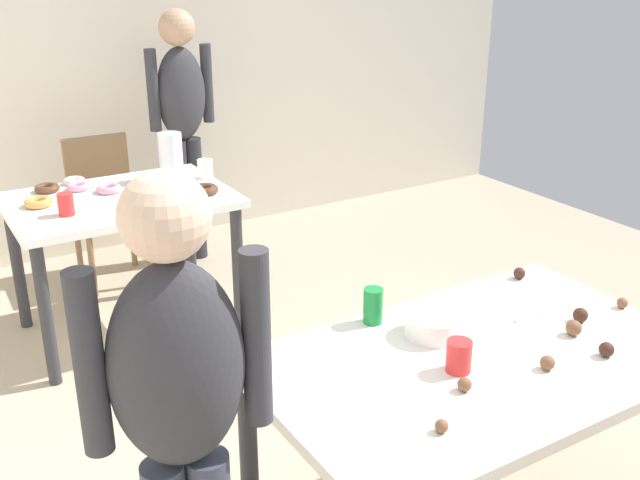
{
  "coord_description": "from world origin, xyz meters",
  "views": [
    {
      "loc": [
        -1.42,
        -1.66,
        1.92
      ],
      "look_at": [
        -0.07,
        0.55,
        0.9
      ],
      "focal_mm": 41.77,
      "sensor_mm": 36.0,
      "label": 1
    }
  ],
  "objects_px": {
    "person_girl_near": "(181,414)",
    "soda_can": "(373,306)",
    "dining_table_near": "(478,380)",
    "chair_far_table": "(105,200)",
    "person_adult_far": "(183,115)",
    "mixing_bowl": "(434,325)",
    "dining_table_far": "(121,217)",
    "pitcher_far": "(171,156)"
  },
  "relations": [
    {
      "from": "dining_table_near",
      "to": "dining_table_far",
      "type": "bearing_deg",
      "value": 102.5
    },
    {
      "from": "chair_far_table",
      "to": "mixing_bowl",
      "type": "bearing_deg",
      "value": -83.3
    },
    {
      "from": "person_adult_far",
      "to": "mixing_bowl",
      "type": "xyz_separation_m",
      "value": [
        -0.22,
        -2.7,
        -0.17
      ]
    },
    {
      "from": "dining_table_near",
      "to": "soda_can",
      "type": "relative_size",
      "value": 11.26
    },
    {
      "from": "person_adult_far",
      "to": "dining_table_far",
      "type": "bearing_deg",
      "value": -130.76
    },
    {
      "from": "dining_table_near",
      "to": "chair_far_table",
      "type": "xyz_separation_m",
      "value": [
        -0.35,
        2.87,
        -0.17
      ]
    },
    {
      "from": "soda_can",
      "to": "pitcher_far",
      "type": "xyz_separation_m",
      "value": [
        0.02,
        1.92,
        0.07
      ]
    },
    {
      "from": "person_adult_far",
      "to": "soda_can",
      "type": "distance_m",
      "value": 2.55
    },
    {
      "from": "dining_table_near",
      "to": "soda_can",
      "type": "xyz_separation_m",
      "value": [
        -0.16,
        0.35,
        0.15
      ]
    },
    {
      "from": "dining_table_far",
      "to": "pitcher_far",
      "type": "bearing_deg",
      "value": 23.97
    },
    {
      "from": "dining_table_far",
      "to": "person_girl_near",
      "type": "xyz_separation_m",
      "value": [
        -0.5,
        -2.13,
        0.25
      ]
    },
    {
      "from": "dining_table_far",
      "to": "pitcher_far",
      "type": "relative_size",
      "value": 4.28
    },
    {
      "from": "chair_far_table",
      "to": "person_adult_far",
      "type": "xyz_separation_m",
      "value": [
        0.53,
        0.0,
        0.46
      ]
    },
    {
      "from": "chair_far_table",
      "to": "person_adult_far",
      "type": "distance_m",
      "value": 0.71
    },
    {
      "from": "person_girl_near",
      "to": "dining_table_near",
      "type": "bearing_deg",
      "value": 0.36
    },
    {
      "from": "dining_table_near",
      "to": "person_adult_far",
      "type": "distance_m",
      "value": 2.9
    },
    {
      "from": "dining_table_near",
      "to": "soda_can",
      "type": "bearing_deg",
      "value": 113.78
    },
    {
      "from": "dining_table_near",
      "to": "soda_can",
      "type": "distance_m",
      "value": 0.41
    },
    {
      "from": "soda_can",
      "to": "person_adult_far",
      "type": "bearing_deg",
      "value": 82.44
    },
    {
      "from": "chair_far_table",
      "to": "person_girl_near",
      "type": "bearing_deg",
      "value": -102.02
    },
    {
      "from": "dining_table_near",
      "to": "chair_far_table",
      "type": "height_order",
      "value": "chair_far_table"
    },
    {
      "from": "chair_far_table",
      "to": "mixing_bowl",
      "type": "relative_size",
      "value": 4.69
    },
    {
      "from": "mixing_bowl",
      "to": "soda_can",
      "type": "distance_m",
      "value": 0.21
    },
    {
      "from": "dining_table_far",
      "to": "person_adult_far",
      "type": "height_order",
      "value": "person_adult_far"
    },
    {
      "from": "soda_can",
      "to": "person_girl_near",
      "type": "bearing_deg",
      "value": -156.16
    },
    {
      "from": "pitcher_far",
      "to": "dining_table_near",
      "type": "bearing_deg",
      "value": -86.71
    },
    {
      "from": "dining_table_far",
      "to": "soda_can",
      "type": "relative_size",
      "value": 8.91
    },
    {
      "from": "person_adult_far",
      "to": "soda_can",
      "type": "xyz_separation_m",
      "value": [
        -0.33,
        -2.52,
        -0.15
      ]
    },
    {
      "from": "person_girl_near",
      "to": "soda_can",
      "type": "xyz_separation_m",
      "value": [
        0.81,
        0.36,
        -0.08
      ]
    },
    {
      "from": "dining_table_near",
      "to": "mixing_bowl",
      "type": "xyz_separation_m",
      "value": [
        -0.04,
        0.18,
        0.12
      ]
    },
    {
      "from": "dining_table_far",
      "to": "person_adult_far",
      "type": "bearing_deg",
      "value": 49.24
    },
    {
      "from": "dining_table_near",
      "to": "chair_far_table",
      "type": "relative_size",
      "value": 1.58
    },
    {
      "from": "dining_table_far",
      "to": "person_adult_far",
      "type": "distance_m",
      "value": 1.04
    },
    {
      "from": "chair_far_table",
      "to": "pitcher_far",
      "type": "distance_m",
      "value": 0.74
    },
    {
      "from": "mixing_bowl",
      "to": "soda_can",
      "type": "height_order",
      "value": "soda_can"
    },
    {
      "from": "dining_table_far",
      "to": "pitcher_far",
      "type": "xyz_separation_m",
      "value": [
        0.34,
        0.15,
        0.23
      ]
    },
    {
      "from": "person_girl_near",
      "to": "person_adult_far",
      "type": "height_order",
      "value": "person_adult_far"
    },
    {
      "from": "dining_table_far",
      "to": "chair_far_table",
      "type": "xyz_separation_m",
      "value": [
        0.12,
        0.75,
        -0.15
      ]
    },
    {
      "from": "dining_table_near",
      "to": "pitcher_far",
      "type": "xyz_separation_m",
      "value": [
        -0.13,
        2.27,
        0.22
      ]
    },
    {
      "from": "person_adult_far",
      "to": "mixing_bowl",
      "type": "bearing_deg",
      "value": -94.61
    },
    {
      "from": "dining_table_far",
      "to": "person_adult_far",
      "type": "xyz_separation_m",
      "value": [
        0.65,
        0.75,
        0.32
      ]
    },
    {
      "from": "dining_table_near",
      "to": "dining_table_far",
      "type": "relative_size",
      "value": 1.26
    }
  ]
}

